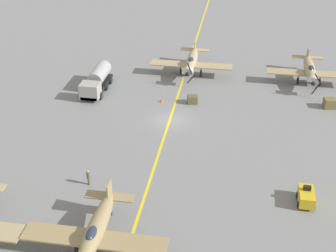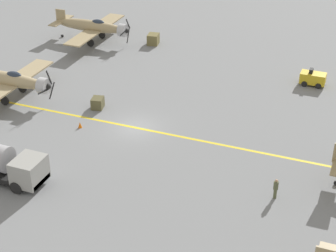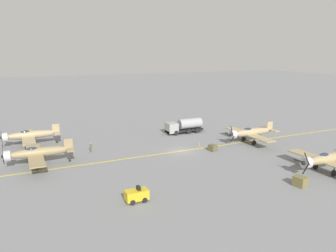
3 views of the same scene
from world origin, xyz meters
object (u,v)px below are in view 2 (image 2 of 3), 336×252
(ground_crew_walking, at_px, (276,188))
(supply_crate_mid_lane, at_px, (153,39))
(airplane_near_left, at_px, (93,26))
(traffic_cone, at_px, (80,125))
(tow_tractor, at_px, (313,78))
(supply_crate_by_tanker, at_px, (98,103))
(airplane_near_center, at_px, (9,80))

(ground_crew_walking, xyz_separation_m, supply_crate_mid_lane, (-25.72, -20.69, -0.27))
(airplane_near_left, relative_size, traffic_cone, 21.82)
(tow_tractor, height_order, ground_crew_walking, tow_tractor)
(tow_tractor, distance_m, traffic_cone, 24.88)
(tow_tractor, xyz_separation_m, supply_crate_by_tanker, (12.92, -18.51, -0.26))
(supply_crate_mid_lane, relative_size, traffic_cone, 2.80)
(tow_tractor, xyz_separation_m, supply_crate_mid_lane, (-4.74, -20.13, -0.15))
(airplane_near_center, distance_m, ground_crew_walking, 29.01)
(airplane_near_center, distance_m, supply_crate_mid_lane, 20.42)
(supply_crate_by_tanker, bearing_deg, ground_crew_walking, 67.10)
(airplane_near_center, xyz_separation_m, airplane_near_left, (-16.90, 0.34, 0.00))
(supply_crate_by_tanker, relative_size, supply_crate_mid_lane, 0.83)
(airplane_near_center, xyz_separation_m, supply_crate_by_tanker, (-1.28, 9.11, -1.48))
(ground_crew_walking, bearing_deg, airplane_near_left, -130.37)
(supply_crate_by_tanker, height_order, traffic_cone, supply_crate_by_tanker)
(airplane_near_center, height_order, airplane_near_left, airplane_near_center)
(tow_tractor, relative_size, supply_crate_mid_lane, 1.69)
(supply_crate_by_tanker, bearing_deg, airplane_near_center, -81.99)
(airplane_near_left, bearing_deg, traffic_cone, 19.99)
(ground_crew_walking, distance_m, supply_crate_mid_lane, 33.01)
(airplane_near_center, relative_size, tow_tractor, 4.62)
(ground_crew_walking, xyz_separation_m, traffic_cone, (-4.02, -18.77, -0.64))
(traffic_cone, bearing_deg, ground_crew_walking, 77.91)
(airplane_near_center, bearing_deg, ground_crew_walking, 78.28)
(tow_tractor, bearing_deg, supply_crate_by_tanker, -55.08)
(airplane_near_left, xyz_separation_m, ground_crew_walking, (23.67, 27.85, -1.10))
(airplane_near_center, height_order, traffic_cone, airplane_near_center)
(supply_crate_by_tanker, bearing_deg, tow_tractor, 124.92)
(airplane_near_left, xyz_separation_m, supply_crate_by_tanker, (15.62, 8.77, -1.48))
(airplane_near_left, distance_m, tow_tractor, 27.44)
(airplane_near_center, height_order, supply_crate_mid_lane, airplane_near_center)
(airplane_near_left, distance_m, ground_crew_walking, 36.56)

